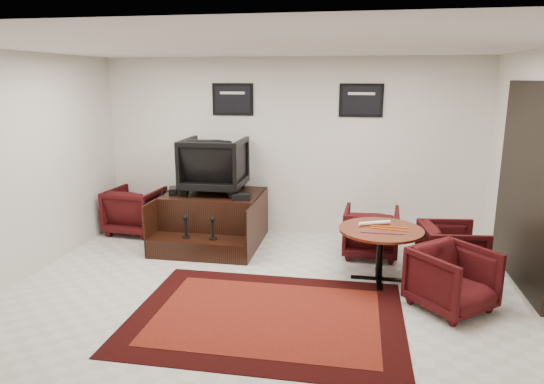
{
  "coord_description": "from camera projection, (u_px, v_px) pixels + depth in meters",
  "views": [
    {
      "loc": [
        1.08,
        -5.08,
        2.47
      ],
      "look_at": [
        0.01,
        0.9,
        1.05
      ],
      "focal_mm": 32.0,
      "sensor_mm": 36.0,
      "label": 1
    }
  ],
  "objects": [
    {
      "name": "room_shell",
      "position": [
        295.0,
        143.0,
        5.25
      ],
      "size": [
        6.02,
        5.02,
        2.81
      ],
      "color": "silver",
      "rests_on": "ground"
    },
    {
      "name": "umbrella_black",
      "position": [
        157.0,
        213.0,
        7.49
      ],
      "size": [
        0.33,
        0.12,
        0.89
      ],
      "primitive_type": null,
      "color": "black",
      "rests_on": "ground"
    },
    {
      "name": "table_chair_back",
      "position": [
        371.0,
        230.0,
        6.87
      ],
      "size": [
        0.78,
        0.74,
        0.77
      ],
      "primitive_type": "imported",
      "rotation": [
        0.0,
        0.0,
        3.09
      ],
      "color": "black",
      "rests_on": "ground"
    },
    {
      "name": "armchair_side",
      "position": [
        135.0,
        208.0,
        7.9
      ],
      "size": [
        0.86,
        0.81,
        0.82
      ],
      "primitive_type": "imported",
      "rotation": [
        0.0,
        0.0,
        3.06
      ],
      "color": "black",
      "rests_on": "ground"
    },
    {
      "name": "table_chair_window",
      "position": [
        452.0,
        248.0,
        6.14
      ],
      "size": [
        0.76,
        0.81,
        0.75
      ],
      "primitive_type": "imported",
      "rotation": [
        0.0,
        0.0,
        1.69
      ],
      "color": "black",
      "rests_on": "ground"
    },
    {
      "name": "shine_chair",
      "position": [
        214.0,
        162.0,
        7.38
      ],
      "size": [
        0.93,
        0.87,
        0.94
      ],
      "primitive_type": "imported",
      "rotation": [
        0.0,
        0.0,
        3.16
      ],
      "color": "black",
      "rests_on": "shine_podium"
    },
    {
      "name": "area_rug",
      "position": [
        267.0,
        316.0,
        5.16
      ],
      "size": [
        2.87,
        2.15,
        0.01
      ],
      "color": "black",
      "rests_on": "ground"
    },
    {
      "name": "table_clutter",
      "position": [
        388.0,
        230.0,
        5.89
      ],
      "size": [
        0.57,
        0.3,
        0.01
      ],
      "color": "#ED570D",
      "rests_on": "meeting_table"
    },
    {
      "name": "shine_podium",
      "position": [
        213.0,
        220.0,
        7.44
      ],
      "size": [
        1.48,
        1.52,
        0.76
      ],
      "color": "black",
      "rests_on": "ground"
    },
    {
      "name": "polish_kit",
      "position": [
        241.0,
        197.0,
        7.01
      ],
      "size": [
        0.28,
        0.21,
        0.09
      ],
      "primitive_type": "cube",
      "rotation": [
        0.0,
        0.0,
        0.14
      ],
      "color": "black",
      "rests_on": "shine_podium"
    },
    {
      "name": "umbrella_hooked",
      "position": [
        163.0,
        212.0,
        7.62
      ],
      "size": [
        0.31,
        0.12,
        0.84
      ],
      "primitive_type": null,
      "color": "black",
      "rests_on": "ground"
    },
    {
      "name": "ground",
      "position": [
        257.0,
        297.0,
        5.62
      ],
      "size": [
        6.0,
        6.0,
        0.0
      ],
      "primitive_type": "plane",
      "color": "silver",
      "rests_on": "ground"
    },
    {
      "name": "paper_roll",
      "position": [
        374.0,
        223.0,
        6.09
      ],
      "size": [
        0.41,
        0.21,
        0.05
      ],
      "primitive_type": "cylinder",
      "rotation": [
        0.0,
        1.57,
        0.4
      ],
      "color": "white",
      "rests_on": "meeting_table"
    },
    {
      "name": "table_chair_corner",
      "position": [
        453.0,
        276.0,
        5.25
      ],
      "size": [
        1.02,
        1.01,
        0.77
      ],
      "primitive_type": "imported",
      "rotation": [
        0.0,
        0.0,
        0.72
      ],
      "color": "black",
      "rests_on": "ground"
    },
    {
      "name": "meeting_table",
      "position": [
        381.0,
        235.0,
        5.97
      ],
      "size": [
        1.03,
        1.03,
        0.67
      ],
      "color": "#47190A",
      "rests_on": "ground"
    },
    {
      "name": "shoes_pair",
      "position": [
        177.0,
        191.0,
        7.34
      ],
      "size": [
        0.3,
        0.33,
        0.1
      ],
      "color": "black",
      "rests_on": "shine_podium"
    }
  ]
}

